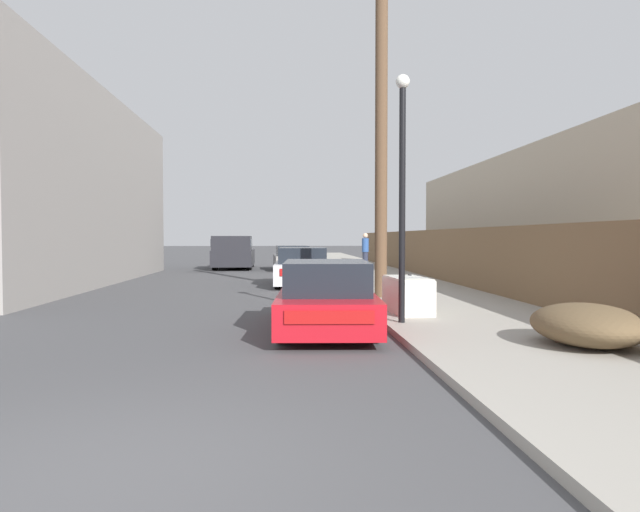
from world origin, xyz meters
The scene contains 14 objects.
ground_plane centered at (0.00, 0.00, 0.00)m, with size 220.00×220.00×0.00m, color #444447.
sidewalk_curb centered at (5.30, 23.50, 0.06)m, with size 4.20×63.00×0.12m, color #9E998E.
discarded_fridge centered at (3.94, 7.86, 0.49)m, with size 0.80×1.70×0.78m.
parked_sports_car_red centered at (2.09, 6.43, 0.59)m, with size 1.95×4.59×1.29m.
car_parked_mid centered at (2.01, 16.16, 0.63)m, with size 2.00×4.35×1.35m.
car_parked_far centered at (1.83, 25.76, 0.60)m, with size 2.03×4.41×1.28m.
pickup_truck centered at (-1.31, 26.97, 0.89)m, with size 2.16×5.30×1.78m.
utility_pole centered at (3.92, 11.00, 4.88)m, with size 1.80×0.33×9.33m.
street_lamp centered at (3.52, 6.46, 2.80)m, with size 0.26×0.26×4.60m.
brush_pile centered at (5.76, 4.01, 0.43)m, with size 1.51×1.95×0.62m.
wooden_fence centered at (7.25, 17.98, 1.07)m, with size 0.08×37.17×1.89m, color brown.
building_left_block centered at (-8.33, 17.43, 3.45)m, with size 7.00×17.14×6.90m, color gray.
building_right_house centered at (12.69, 16.84, 2.45)m, with size 6.00×23.73×4.90m, color beige.
pedestrian centered at (5.47, 24.24, 1.06)m, with size 0.34×0.34×1.81m.
Camera 1 is at (1.27, -4.04, 1.71)m, focal length 32.00 mm.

